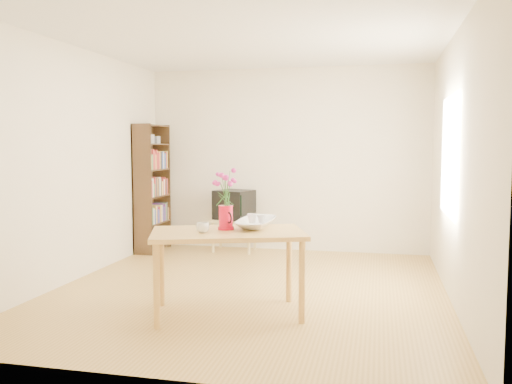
% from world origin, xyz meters
% --- Properties ---
extents(room, '(4.50, 4.50, 4.50)m').
position_xyz_m(room, '(0.03, 0.00, 1.30)').
color(room, '#A67D3B').
rests_on(room, ground).
extents(table, '(1.51, 1.16, 0.75)m').
position_xyz_m(table, '(0.01, -0.85, 0.66)').
color(table, '#BB8A40').
rests_on(table, ground).
extents(tv_stand, '(0.60, 0.45, 0.46)m').
position_xyz_m(tv_stand, '(-0.70, 1.97, 0.39)').
color(tv_stand, '#D1B676').
rests_on(tv_stand, ground).
extents(bookshelf, '(0.28, 0.70, 1.80)m').
position_xyz_m(bookshelf, '(-1.85, 1.75, 0.84)').
color(bookshelf, '#301E10').
rests_on(bookshelf, ground).
extents(pitcher, '(0.16, 0.19, 0.22)m').
position_xyz_m(pitcher, '(-0.03, -0.76, 0.85)').
color(pitcher, red).
rests_on(pitcher, table).
extents(flowers, '(0.25, 0.25, 0.36)m').
position_xyz_m(flowers, '(-0.04, -0.76, 1.14)').
color(flowers, '#F83AB2').
rests_on(flowers, pitcher).
extents(mug, '(0.15, 0.15, 0.09)m').
position_xyz_m(mug, '(-0.18, -0.98, 0.79)').
color(mug, white).
rests_on(mug, table).
extents(bowl, '(0.47, 0.47, 0.44)m').
position_xyz_m(bowl, '(0.20, -0.55, 0.97)').
color(bowl, white).
rests_on(bowl, table).
extents(teacup_a, '(0.11, 0.11, 0.07)m').
position_xyz_m(teacup_a, '(0.16, -0.55, 0.93)').
color(teacup_a, white).
rests_on(teacup_a, bowl).
extents(teacup_b, '(0.08, 0.08, 0.06)m').
position_xyz_m(teacup_b, '(0.24, -0.53, 0.92)').
color(teacup_b, white).
rests_on(teacup_b, bowl).
extents(television, '(0.58, 0.56, 0.41)m').
position_xyz_m(television, '(-0.70, 1.98, 0.67)').
color(television, black).
rests_on(television, tv_stand).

